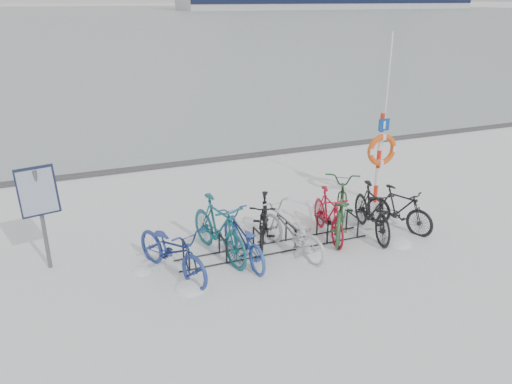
{
  "coord_description": "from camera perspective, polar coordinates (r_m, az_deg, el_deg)",
  "views": [
    {
      "loc": [
        -3.65,
        -8.12,
        4.7
      ],
      "look_at": [
        -0.15,
        0.6,
        1.02
      ],
      "focal_mm": 35.0,
      "sensor_mm": 36.0,
      "label": 1
    }
  ],
  "objects": [
    {
      "name": "bike_1",
      "position": [
        9.6,
        -4.3,
        -3.99
      ],
      "size": [
        0.96,
        2.07,
        1.2
      ],
      "primitive_type": "imported",
      "rotation": [
        0.0,
        0.0,
        0.21
      ],
      "color": "#145762",
      "rests_on": "ground"
    },
    {
      "name": "bike_8",
      "position": [
        11.14,
        16.05,
        -1.72
      ],
      "size": [
        1.06,
        1.67,
        0.97
      ],
      "primitive_type": "imported",
      "rotation": [
        0.0,
        0.0,
        0.41
      ],
      "color": "black",
      "rests_on": "ground"
    },
    {
      "name": "ice_sheet",
      "position": [
        163.23,
        -21.72,
        18.33
      ],
      "size": [
        400.0,
        298.0,
        0.02
      ],
      "primitive_type": "cube",
      "color": "#9DA8B2",
      "rests_on": "ground"
    },
    {
      "name": "lifebuoy_station",
      "position": [
        12.15,
        14.13,
        4.69
      ],
      "size": [
        0.77,
        0.22,
        4.01
      ],
      "color": "red",
      "rests_on": "ground"
    },
    {
      "name": "bike_0",
      "position": [
        9.09,
        -9.58,
        -6.3
      ],
      "size": [
        1.41,
        2.11,
        1.05
      ],
      "primitive_type": "imported",
      "rotation": [
        0.0,
        0.0,
        0.4
      ],
      "color": "navy",
      "rests_on": "ground"
    },
    {
      "name": "ground",
      "position": [
        10.07,
        2.09,
        -6.46
      ],
      "size": [
        900.0,
        900.0,
        0.0
      ],
      "primitive_type": "plane",
      "color": "white",
      "rests_on": "ground"
    },
    {
      "name": "quay_edge",
      "position": [
        15.22,
        -6.92,
        3.43
      ],
      "size": [
        400.0,
        0.25,
        0.1
      ],
      "primitive_type": "cube",
      "color": "#3F3F42",
      "rests_on": "ground"
    },
    {
      "name": "bike_4",
      "position": [
        9.75,
        4.08,
        -4.28
      ],
      "size": [
        1.11,
        1.96,
        0.97
      ],
      "primitive_type": "imported",
      "rotation": [
        0.0,
        0.0,
        3.41
      ],
      "color": "#B5B8BD",
      "rests_on": "ground"
    },
    {
      "name": "bike_7",
      "position": [
        10.73,
        13.15,
        -1.94
      ],
      "size": [
        0.87,
        1.91,
        1.11
      ],
      "primitive_type": "imported",
      "rotation": [
        0.0,
        0.0,
        -0.19
      ],
      "color": "black",
      "rests_on": "ground"
    },
    {
      "name": "bike_3",
      "position": [
        10.03,
        0.88,
        -3.22
      ],
      "size": [
        1.22,
        1.78,
        1.05
      ],
      "primitive_type": "imported",
      "rotation": [
        0.0,
        0.0,
        -0.46
      ],
      "color": "black",
      "rests_on": "ground"
    },
    {
      "name": "snow_drifts",
      "position": [
        10.0,
        4.44,
        -6.75
      ],
      "size": [
        6.2,
        1.93,
        0.21
      ],
      "color": "white",
      "rests_on": "ground"
    },
    {
      "name": "bike_rack",
      "position": [
        9.99,
        2.11,
        -5.55
      ],
      "size": [
        4.0,
        0.48,
        0.46
      ],
      "color": "black",
      "rests_on": "ground"
    },
    {
      "name": "bike_6",
      "position": [
        10.72,
        9.59,
        -1.62
      ],
      "size": [
        1.82,
        2.22,
        1.13
      ],
      "primitive_type": "imported",
      "rotation": [
        0.0,
        0.0,
        2.56
      ],
      "color": "#26552E",
      "rests_on": "ground"
    },
    {
      "name": "info_board",
      "position": [
        9.57,
        -23.6,
        -0.56
      ],
      "size": [
        0.69,
        0.37,
        1.97
      ],
      "rotation": [
        0.0,
        0.0,
        0.21
      ],
      "color": "#595B5E",
      "rests_on": "ground"
    },
    {
      "name": "bike_2",
      "position": [
        9.47,
        -1.53,
        -5.18
      ],
      "size": [
        0.76,
        1.84,
        0.94
      ],
      "primitive_type": "imported",
      "rotation": [
        0.0,
        0.0,
        3.22
      ],
      "color": "#2A499D",
      "rests_on": "ground"
    },
    {
      "name": "bike_5",
      "position": [
        10.47,
        8.29,
        -2.4
      ],
      "size": [
        0.76,
        1.78,
        1.04
      ],
      "primitive_type": "imported",
      "rotation": [
        0.0,
        0.0,
        -0.16
      ],
      "color": "#A60F24",
      "rests_on": "ground"
    }
  ]
}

